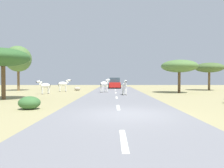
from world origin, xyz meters
TOP-DOWN VIEW (x-y plane):
  - ground_plane at (0.00, 0.00)m, footprint 90.00×90.00m
  - road at (-0.42, 0.00)m, footprint 6.00×64.00m
  - lane_markings at (-0.42, -1.00)m, footprint 0.16×56.00m
  - zebra_0 at (0.39, 10.80)m, footprint 0.52×1.57m
  - zebra_1 at (-1.70, 14.65)m, footprint 1.26×1.45m
  - zebra_2 at (-6.95, 16.96)m, footprint 1.64×0.79m
  - zebra_3 at (-7.89, 12.53)m, footprint 1.33×1.16m
  - car_0 at (-0.50, 25.46)m, footprint 2.06×4.36m
  - tree_1 at (12.60, 19.85)m, footprint 3.88×3.88m
  - tree_2 at (-13.50, 18.84)m, footprint 3.47×3.47m
  - tree_4 at (-9.17, 6.81)m, footprint 3.95×3.95m
  - tree_5 at (6.80, 14.58)m, footprint 4.07×4.07m
  - bush_2 at (-5.08, 1.63)m, footprint 1.14×1.02m
  - rock_0 at (-5.59, 19.04)m, footprint 0.87×0.62m

SIDE VIEW (x-z plane):
  - ground_plane at x=0.00m, z-range 0.00..0.00m
  - road at x=-0.42m, z-range 0.00..0.05m
  - lane_markings at x=-0.42m, z-range 0.05..0.06m
  - rock_0 at x=-5.59m, z-range 0.00..0.50m
  - bush_2 at x=-5.08m, z-range 0.00..0.68m
  - car_0 at x=-0.50m, z-range -0.02..1.72m
  - zebra_3 at x=-7.89m, z-range 0.14..1.62m
  - zebra_0 at x=0.39m, z-range 0.19..1.67m
  - zebra_2 at x=-6.95m, z-range 0.15..1.75m
  - zebra_1 at x=-1.70m, z-range 0.21..1.82m
  - tree_5 at x=6.80m, z-range 1.15..4.90m
  - tree_1 at x=12.60m, z-range 1.22..5.05m
  - tree_4 at x=-9.17m, z-range 1.26..5.21m
  - tree_2 at x=-13.50m, z-range 1.26..7.29m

